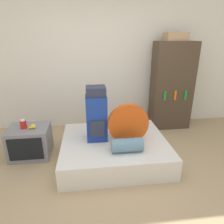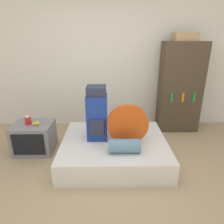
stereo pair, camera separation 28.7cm
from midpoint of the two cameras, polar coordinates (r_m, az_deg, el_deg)
The scene contains 11 objects.
ground_plane at distance 2.63m, azimuth 2.46°, elevation -22.11°, with size 16.00×16.00×0.00m, color tan.
wall_back at distance 4.07m, azimuth 1.00°, elevation 13.88°, with size 8.00×0.05×2.60m.
bed at distance 3.14m, azimuth 3.28°, elevation -10.51°, with size 1.57×1.34×0.32m.
backpack at distance 2.95m, azimuth -1.56°, elevation -0.63°, with size 0.30×0.31×0.81m.
tent_bag at distance 2.86m, azimuth 7.39°, elevation -3.63°, with size 0.59×0.08×0.59m.
sleeping_roll at distance 2.72m, azimuth 6.63°, elevation -9.66°, with size 0.43×0.19×0.19m.
television at distance 3.47m, azimuth -19.14°, elevation -6.97°, with size 0.61×0.52×0.48m.
canister at distance 3.36m, azimuth -20.65°, elevation -2.31°, with size 0.09×0.09×0.14m.
banana_bunch at distance 3.34m, azimuth -18.42°, elevation -3.03°, with size 0.13×0.17×0.04m.
bookshelf at distance 4.13m, azimuth 20.78°, elevation 6.37°, with size 0.78×0.40×1.71m.
cardboard_box at distance 4.03m, azimuth 22.15°, elevation 19.31°, with size 0.39×0.30×0.15m.
Camera 2 is at (0.01, -1.93, 1.79)m, focal length 32.00 mm.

